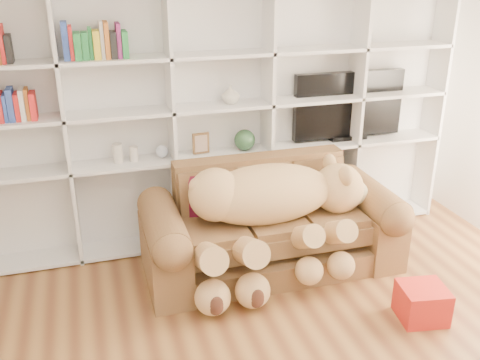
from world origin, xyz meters
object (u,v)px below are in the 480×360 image
object	(u,v)px
teddy_bear	(271,209)
gift_box	(422,303)
tv	(348,106)
sofa	(270,230)

from	to	relation	value
teddy_bear	gift_box	world-z (taller)	teddy_bear
teddy_bear	tv	size ratio (longest dim) A/B	1.49
sofa	gift_box	bearing A→B (deg)	-51.61
gift_box	tv	bearing A→B (deg)	83.80
sofa	tv	xyz separation A→B (m)	(1.02, 0.67, 0.85)
sofa	teddy_bear	xyz separation A→B (m)	(-0.06, -0.18, 0.29)
sofa	tv	world-z (taller)	tv
sofa	teddy_bear	bearing A→B (deg)	-108.97
sofa	gift_box	distance (m)	1.35
tv	teddy_bear	bearing A→B (deg)	-141.69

